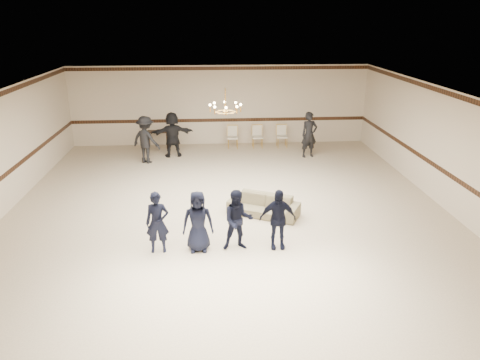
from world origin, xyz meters
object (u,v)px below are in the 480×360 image
object	(u,v)px
boy_c	(238,220)
adult_mid	(173,134)
chandelier	(225,100)
adult_left	(146,140)
boy_b	(198,221)
boy_a	(157,223)
adult_right	(309,135)
banquet_chair_right	(282,136)
boy_d	(278,219)
banquet_chair_mid	(257,137)
banquet_chair_left	(233,137)
settee	(264,205)
console_table	(158,139)

from	to	relation	value
boy_c	adult_mid	size ratio (longest dim) A/B	0.83
chandelier	adult_left	xyz separation A→B (m)	(-2.74, 3.60, -2.02)
boy_b	adult_mid	world-z (taller)	adult_mid
boy_a	adult_right	xyz separation A→B (m)	(4.92, 7.00, 0.14)
boy_a	banquet_chair_right	xyz separation A→B (m)	(4.13, 8.39, -0.27)
boy_d	adult_mid	xyz separation A→B (m)	(-2.88, 7.40, 0.14)
boy_d	adult_right	bearing A→B (deg)	72.69
boy_c	boy_a	bearing A→B (deg)	176.85
chandelier	boy_d	size ratio (longest dim) A/B	0.66
adult_mid	banquet_chair_mid	distance (m)	3.48
boy_c	adult_right	distance (m)	7.66
boy_d	banquet_chair_right	size ratio (longest dim) A/B	1.61
adult_left	adult_mid	bearing A→B (deg)	-112.69
adult_right	banquet_chair_mid	distance (m)	2.31
boy_d	banquet_chair_right	distance (m)	8.52
adult_mid	chandelier	bearing A→B (deg)	103.61
adult_left	banquet_chair_mid	distance (m)	4.56
chandelier	banquet_chair_left	distance (m)	5.85
boy_b	banquet_chair_mid	xyz separation A→B (m)	(2.23, 8.39, -0.27)
boy_a	settee	world-z (taller)	boy_a
chandelier	banquet_chair_right	xyz separation A→B (m)	(2.47, 5.30, -2.43)
banquet_chair_right	settee	bearing A→B (deg)	-97.96
chandelier	banquet_chair_mid	xyz separation A→B (m)	(1.47, 5.30, -2.43)
console_table	boy_b	bearing A→B (deg)	-75.73
adult_left	banquet_chair_right	bearing A→B (deg)	-132.52
boy_a	adult_right	bearing A→B (deg)	52.48
boy_a	boy_b	size ratio (longest dim) A/B	1.00
boy_b	boy_a	bearing A→B (deg)	179.15
boy_a	banquet_chair_left	distance (m)	8.67
boy_b	adult_right	size ratio (longest dim) A/B	0.83
boy_c	banquet_chair_right	xyz separation A→B (m)	(2.33, 8.39, -0.27)
boy_b	settee	size ratio (longest dim) A/B	0.76
chandelier	boy_a	bearing A→B (deg)	-118.18
banquet_chair_left	adult_left	bearing A→B (deg)	-146.44
adult_left	console_table	bearing A→B (deg)	-66.86
boy_b	banquet_chair_right	world-z (taller)	boy_b
boy_d	banquet_chair_left	bearing A→B (deg)	94.19
banquet_chair_mid	console_table	world-z (taller)	banquet_chair_mid
chandelier	banquet_chair_mid	distance (m)	6.01
adult_right	banquet_chair_right	world-z (taller)	adult_right
boy_a	banquet_chair_left	size ratio (longest dim) A/B	1.61
boy_b	adult_right	bearing A→B (deg)	59.24
adult_left	console_table	distance (m)	1.97
boy_b	banquet_chair_right	xyz separation A→B (m)	(3.23, 8.39, -0.27)
settee	console_table	world-z (taller)	console_table
chandelier	boy_b	world-z (taller)	chandelier
adult_left	banquet_chair_mid	world-z (taller)	adult_left
banquet_chair_right	console_table	bearing A→B (deg)	-177.18
boy_d	banquet_chair_right	world-z (taller)	boy_d
adult_mid	banquet_chair_left	xyz separation A→B (m)	(2.31, 1.00, -0.41)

